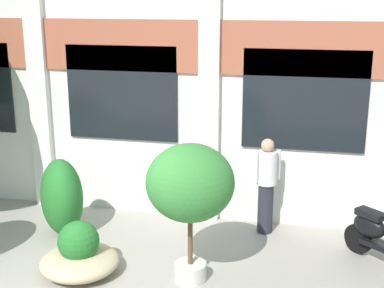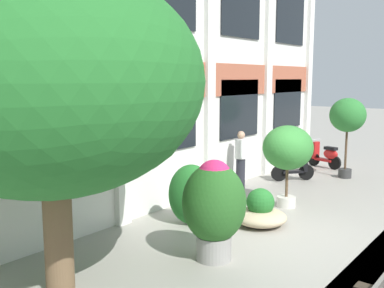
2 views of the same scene
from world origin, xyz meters
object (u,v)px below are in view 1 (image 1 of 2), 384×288
potted_plant_low_pan (190,186)px  topiary_hedge (62,197)px  scooter_near_curb (380,236)px  resident_by_doorway (266,183)px  potted_plant_wide_bowl (79,255)px

potted_plant_low_pan → topiary_hedge: (-2.47, 1.05, -0.77)m
potted_plant_low_pan → topiary_hedge: size_ratio=1.53×
scooter_near_curb → resident_by_doorway: (-1.80, 0.71, 0.45)m
resident_by_doorway → potted_plant_wide_bowl: bearing=-88.2°
potted_plant_wide_bowl → potted_plant_low_pan: (1.62, 0.17, 1.15)m
potted_plant_wide_bowl → potted_plant_low_pan: bearing=6.0°
potted_plant_wide_bowl → resident_by_doorway: resident_by_doorway is taller
scooter_near_curb → potted_plant_wide_bowl: bearing=-121.5°
potted_plant_low_pan → resident_by_doorway: bearing=64.5°
potted_plant_wide_bowl → topiary_hedge: 1.53m
scooter_near_curb → topiary_hedge: topiary_hedge is taller
potted_plant_low_pan → topiary_hedge: potted_plant_low_pan is taller
resident_by_doorway → topiary_hedge: size_ratio=1.26×
potted_plant_low_pan → resident_by_doorway: (0.89, 1.86, -0.54)m
scooter_near_curb → potted_plant_low_pan: bearing=-115.3°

